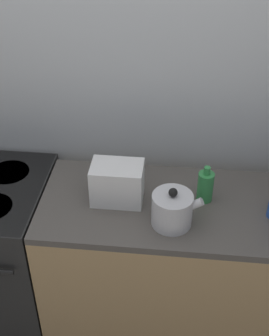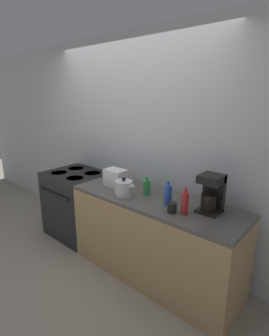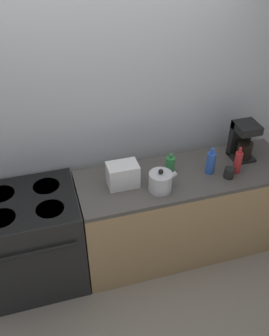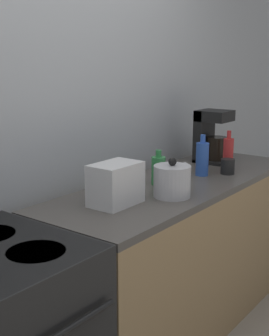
{
  "view_description": "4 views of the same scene",
  "coord_description": "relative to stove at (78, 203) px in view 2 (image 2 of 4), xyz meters",
  "views": [
    {
      "loc": [
        0.37,
        -1.41,
        2.36
      ],
      "look_at": [
        0.18,
        0.36,
        1.05
      ],
      "focal_mm": 50.0,
      "sensor_mm": 36.0,
      "label": 1
    },
    {
      "loc": [
        2.13,
        -1.66,
        1.9
      ],
      "look_at": [
        0.37,
        0.35,
        1.15
      ],
      "focal_mm": 28.0,
      "sensor_mm": 36.0,
      "label": 2
    },
    {
      "loc": [
        -0.46,
        -1.97,
        2.8
      ],
      "look_at": [
        0.21,
        0.33,
        1.03
      ],
      "focal_mm": 40.0,
      "sensor_mm": 36.0,
      "label": 3
    },
    {
      "loc": [
        -1.52,
        -1.03,
        1.56
      ],
      "look_at": [
        0.31,
        0.36,
        1.02
      ],
      "focal_mm": 50.0,
      "sensor_mm": 36.0,
      "label": 4
    }
  ],
  "objects": [
    {
      "name": "toaster",
      "position": [
        0.78,
        -0.02,
        0.53
      ],
      "size": [
        0.25,
        0.16,
        0.2
      ],
      "color": "white",
      "rests_on": "counter_block"
    },
    {
      "name": "cup_black",
      "position": [
        1.64,
        -0.17,
        0.48
      ],
      "size": [
        0.08,
        0.08,
        0.09
      ],
      "color": "black",
      "rests_on": "counter_block"
    },
    {
      "name": "kettle",
      "position": [
        1.05,
        -0.16,
        0.51
      ],
      "size": [
        0.23,
        0.18,
        0.2
      ],
      "color": "silver",
      "rests_on": "counter_block"
    },
    {
      "name": "stove",
      "position": [
        0.0,
        0.0,
        0.0
      ],
      "size": [
        0.79,
        0.71,
        0.89
      ],
      "color": "black",
      "rests_on": "ground_plane"
    },
    {
      "name": "coffee_maker",
      "position": [
        1.88,
        0.08,
        0.61
      ],
      "size": [
        0.19,
        0.2,
        0.34
      ],
      "color": "black",
      "rests_on": "counter_block"
    },
    {
      "name": "bottle_green",
      "position": [
        1.2,
        0.03,
        0.51
      ],
      "size": [
        0.08,
        0.08,
        0.19
      ],
      "color": "#338C47",
      "rests_on": "counter_block"
    },
    {
      "name": "counter_block",
      "position": [
        1.33,
        -0.03,
        -0.01
      ],
      "size": [
        1.85,
        0.62,
        0.89
      ],
      "color": "tan",
      "rests_on": "ground_plane"
    },
    {
      "name": "wall_back",
      "position": [
        0.67,
        0.39,
        0.84
      ],
      "size": [
        8.0,
        0.05,
        2.6
      ],
      "color": "silver",
      "rests_on": "ground_plane"
    },
    {
      "name": "bottle_red",
      "position": [
        1.74,
        -0.12,
        0.54
      ],
      "size": [
        0.06,
        0.06,
        0.24
      ],
      "color": "#B72828",
      "rests_on": "counter_block"
    },
    {
      "name": "bottle_blue",
      "position": [
        1.52,
        -0.06,
        0.53
      ],
      "size": [
        0.07,
        0.07,
        0.24
      ],
      "color": "#2D56B7",
      "rests_on": "counter_block"
    },
    {
      "name": "ground_plane",
      "position": [
        0.67,
        -0.33,
        -0.46
      ],
      "size": [
        12.0,
        12.0,
        0.0
      ],
      "primitive_type": "plane",
      "color": "gray"
    }
  ]
}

